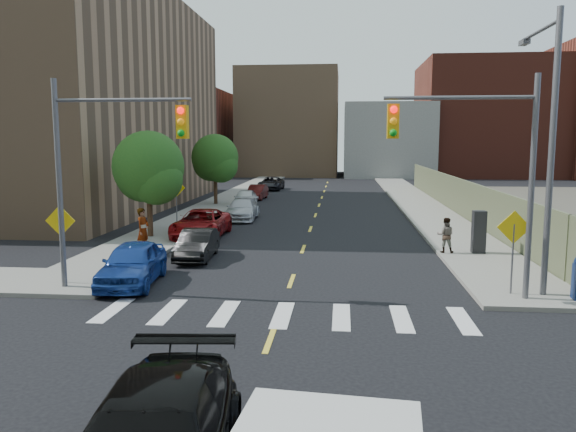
% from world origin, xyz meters
% --- Properties ---
extents(ground, '(160.00, 160.00, 0.00)m').
position_xyz_m(ground, '(0.00, 0.00, 0.00)').
color(ground, black).
rests_on(ground, ground).
extents(sidewalk_nw, '(3.50, 73.00, 0.15)m').
position_xyz_m(sidewalk_nw, '(-7.75, 41.50, 0.07)').
color(sidewalk_nw, gray).
rests_on(sidewalk_nw, ground).
extents(sidewalk_ne, '(3.50, 73.00, 0.15)m').
position_xyz_m(sidewalk_ne, '(7.75, 41.50, 0.07)').
color(sidewalk_ne, gray).
rests_on(sidewalk_ne, ground).
extents(fence_north, '(0.12, 44.00, 2.50)m').
position_xyz_m(fence_north, '(9.60, 28.00, 1.25)').
color(fence_north, '#6C714F').
rests_on(fence_north, ground).
extents(building_nw, '(22.00, 30.00, 16.00)m').
position_xyz_m(building_nw, '(-22.00, 30.00, 8.00)').
color(building_nw, '#8C6B4C').
rests_on(building_nw, ground).
extents(bg_bldg_west, '(14.00, 18.00, 12.00)m').
position_xyz_m(bg_bldg_west, '(-22.00, 70.00, 6.00)').
color(bg_bldg_west, '#592319').
rests_on(bg_bldg_west, ground).
extents(bg_bldg_midwest, '(14.00, 16.00, 15.00)m').
position_xyz_m(bg_bldg_midwest, '(-6.00, 72.00, 7.50)').
color(bg_bldg_midwest, '#8C6B4C').
rests_on(bg_bldg_midwest, ground).
extents(bg_bldg_center, '(12.00, 16.00, 10.00)m').
position_xyz_m(bg_bldg_center, '(8.00, 70.00, 5.00)').
color(bg_bldg_center, gray).
rests_on(bg_bldg_center, ground).
extents(bg_bldg_east, '(18.00, 18.00, 16.00)m').
position_xyz_m(bg_bldg_east, '(22.00, 72.00, 8.00)').
color(bg_bldg_east, '#592319').
rests_on(bg_bldg_east, ground).
extents(signal_nw, '(4.59, 0.30, 7.00)m').
position_xyz_m(signal_nw, '(-5.98, 6.00, 4.53)').
color(signal_nw, '#59595E').
rests_on(signal_nw, ground).
extents(signal_ne, '(4.59, 0.30, 7.00)m').
position_xyz_m(signal_ne, '(5.98, 6.00, 4.53)').
color(signal_ne, '#59595E').
rests_on(signal_ne, ground).
extents(streetlight_ne, '(0.25, 3.70, 9.00)m').
position_xyz_m(streetlight_ne, '(8.20, 6.90, 5.22)').
color(streetlight_ne, '#59595E').
rests_on(streetlight_ne, ground).
extents(warn_sign_nw, '(1.06, 0.06, 2.83)m').
position_xyz_m(warn_sign_nw, '(-7.80, 6.50, 1.99)').
color(warn_sign_nw, '#59595E').
rests_on(warn_sign_nw, ground).
extents(warn_sign_ne, '(1.06, 0.06, 2.83)m').
position_xyz_m(warn_sign_ne, '(7.20, 6.50, 1.99)').
color(warn_sign_ne, '#59595E').
rests_on(warn_sign_ne, ground).
extents(warn_sign_midwest, '(1.06, 0.06, 2.83)m').
position_xyz_m(warn_sign_midwest, '(-7.80, 20.00, 1.99)').
color(warn_sign_midwest, '#59595E').
rests_on(warn_sign_midwest, ground).
extents(tree_west_near, '(3.66, 3.64, 5.52)m').
position_xyz_m(tree_west_near, '(-8.00, 16.05, 3.48)').
color(tree_west_near, '#332114').
rests_on(tree_west_near, ground).
extents(tree_west_far, '(3.66, 3.64, 5.52)m').
position_xyz_m(tree_west_far, '(-8.00, 31.05, 3.48)').
color(tree_west_far, '#332114').
rests_on(tree_west_far, ground).
extents(parked_car_blue, '(2.22, 4.56, 1.50)m').
position_xyz_m(parked_car_blue, '(-5.50, 7.00, 0.75)').
color(parked_car_blue, '#1B3E94').
rests_on(parked_car_blue, ground).
extents(parked_car_black, '(1.52, 3.86, 1.25)m').
position_xyz_m(parked_car_black, '(-4.35, 11.42, 0.63)').
color(parked_car_black, black).
rests_on(parked_car_black, ground).
extents(parked_car_red, '(2.44, 5.23, 1.45)m').
position_xyz_m(parked_car_red, '(-5.50, 16.65, 0.72)').
color(parked_car_red, maroon).
rests_on(parked_car_red, ground).
extents(parked_car_silver, '(2.01, 4.64, 1.33)m').
position_xyz_m(parked_car_silver, '(-4.55, 23.44, 0.66)').
color(parked_car_silver, '#B9BBC1').
rests_on(parked_car_silver, ground).
extents(parked_car_white, '(1.80, 4.04, 1.35)m').
position_xyz_m(parked_car_white, '(-5.50, 30.04, 0.67)').
color(parked_car_white, silver).
rests_on(parked_car_white, ground).
extents(parked_car_maroon, '(1.52, 3.84, 1.24)m').
position_xyz_m(parked_car_maroon, '(-5.50, 35.97, 0.62)').
color(parked_car_maroon, '#3C0D0C').
rests_on(parked_car_maroon, ground).
extents(parked_car_grey, '(2.38, 4.88, 1.34)m').
position_xyz_m(parked_car_grey, '(-5.46, 45.27, 0.67)').
color(parked_car_grey, black).
rests_on(parked_car_grey, ground).
extents(payphone, '(0.57, 0.47, 1.85)m').
position_xyz_m(payphone, '(7.73, 13.18, 1.07)').
color(payphone, black).
rests_on(payphone, sidewalk_ne).
extents(pedestrian_west, '(0.62, 0.80, 1.94)m').
position_xyz_m(pedestrian_west, '(-6.90, 11.95, 1.12)').
color(pedestrian_west, gray).
rests_on(pedestrian_west, sidewalk_nw).
extents(pedestrian_east, '(0.84, 0.70, 1.54)m').
position_xyz_m(pedestrian_east, '(6.30, 13.08, 0.92)').
color(pedestrian_east, gray).
rests_on(pedestrian_east, sidewalk_ne).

